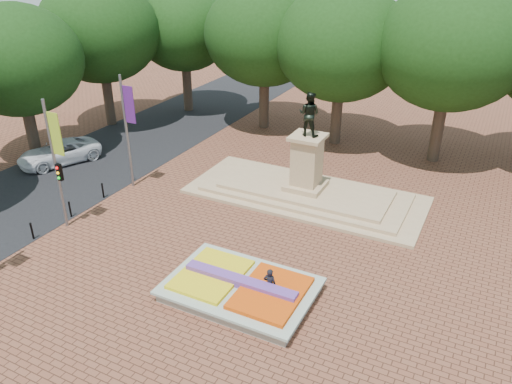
# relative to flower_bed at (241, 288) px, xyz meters

# --- Properties ---
(ground) EXTENTS (90.00, 90.00, 0.00)m
(ground) POSITION_rel_flower_bed_xyz_m (-1.03, 2.00, -0.38)
(ground) COLOR brown
(ground) RESTS_ON ground
(asphalt_street) EXTENTS (9.00, 90.00, 0.02)m
(asphalt_street) POSITION_rel_flower_bed_xyz_m (-16.03, 7.00, -0.37)
(asphalt_street) COLOR black
(asphalt_street) RESTS_ON ground
(flower_bed) EXTENTS (6.30, 4.30, 0.91)m
(flower_bed) POSITION_rel_flower_bed_xyz_m (0.00, 0.00, 0.00)
(flower_bed) COLOR gray
(flower_bed) RESTS_ON ground
(monument) EXTENTS (14.00, 6.00, 6.40)m
(monument) POSITION_rel_flower_bed_xyz_m (-1.03, 10.00, 0.50)
(monument) COLOR tan
(monument) RESTS_ON ground
(tree_row_back) EXTENTS (44.80, 8.80, 10.43)m
(tree_row_back) POSITION_rel_flower_bed_xyz_m (1.31, 20.00, 6.29)
(tree_row_back) COLOR #35261D
(tree_row_back) RESTS_ON ground
(tree_row_street) EXTENTS (8.40, 25.40, 9.98)m
(tree_row_street) POSITION_rel_flower_bed_xyz_m (-20.53, 6.67, 6.01)
(tree_row_street) COLOR #35261D
(tree_row_street) RESTS_ON ground
(banner_poles) EXTENTS (0.88, 11.17, 7.00)m
(banner_poles) POSITION_rel_flower_bed_xyz_m (-11.10, 0.69, 3.50)
(banner_poles) COLOR slate
(banner_poles) RESTS_ON ground
(bollard_row) EXTENTS (0.12, 13.12, 0.98)m
(bollard_row) POSITION_rel_flower_bed_xyz_m (-11.73, 0.50, 0.15)
(bollard_row) COLOR black
(bollard_row) RESTS_ON ground
(van) EXTENTS (4.48, 6.01, 1.52)m
(van) POSITION_rel_flower_bed_xyz_m (-18.08, 7.13, 0.38)
(van) COLOR silver
(van) RESTS_ON ground
(pedestrian) EXTENTS (0.60, 0.44, 1.53)m
(pedestrian) POSITION_rel_flower_bed_xyz_m (1.20, 0.36, 0.39)
(pedestrian) COLOR black
(pedestrian) RESTS_ON ground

